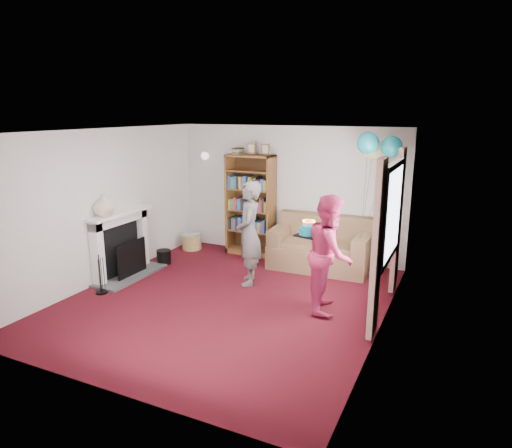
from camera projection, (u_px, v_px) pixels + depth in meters
The scene contains 16 objects.
ground at pixel (226, 300), 6.84m from camera, with size 5.00×5.00×0.00m, color #38080F.
wall_back at pixel (288, 192), 8.74m from camera, with size 4.50×0.02×2.50m, color silver.
wall_left at pixel (104, 206), 7.47m from camera, with size 0.02×5.00×2.50m, color silver.
wall_right at pixel (386, 238), 5.61m from camera, with size 0.02×5.00×2.50m, color silver.
ceiling at pixel (223, 131), 6.24m from camera, with size 4.50×5.00×0.01m, color white.
fireplace at pixel (124, 247), 7.75m from camera, with size 0.55×1.80×1.12m.
window_bay at pixel (389, 230), 6.17m from camera, with size 0.14×2.02×2.20m.
wall_sconce at pixel (205, 156), 9.18m from camera, with size 0.16×0.23×0.16m.
bookcase at pixel (251, 206), 8.92m from camera, with size 0.93×0.42×2.17m.
sofa at pixel (321, 248), 8.24m from camera, with size 1.75×0.93×0.93m.
wicker_basket at pixel (192, 242), 9.34m from camera, with size 0.39×0.39×0.35m.
person_striped at pixel (249, 233), 7.35m from camera, with size 0.62×0.40×1.69m, color black.
person_magenta at pixel (330, 253), 6.37m from camera, with size 0.81×0.63×1.67m, color #A9214A.
birthday_cake at pixel (309, 231), 6.47m from camera, with size 0.32×0.32×0.22m.
balloons at pixel (377, 146), 7.21m from camera, with size 0.67×0.72×1.78m.
mantel_vase at pixel (104, 205), 7.27m from camera, with size 0.34×0.34×0.36m, color beige.
Camera 1 is at (3.11, -5.57, 2.78)m, focal length 32.00 mm.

